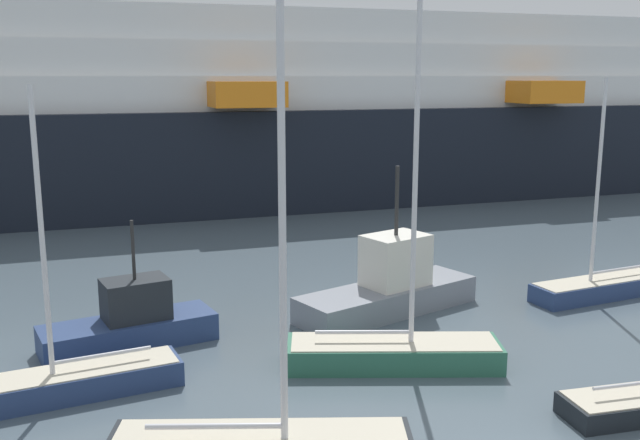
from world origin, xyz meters
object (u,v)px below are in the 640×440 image
at_px(sailboat_0, 394,347).
at_px(fishing_boat_1, 131,323).
at_px(sailboat_5, 71,380).
at_px(cruise_ship, 63,117).
at_px(sailboat_1, 599,286).
at_px(fishing_boat_0, 390,287).

xyz_separation_m(sailboat_0, fishing_boat_1, (-7.92, 4.78, 0.19)).
xyz_separation_m(sailboat_5, cruise_ship, (0.32, 33.67, 5.92)).
bearing_deg(fishing_boat_1, sailboat_1, -12.92).
relative_size(sailboat_1, cruise_ship, 0.07).
bearing_deg(sailboat_5, fishing_boat_1, -126.09).
height_order(fishing_boat_0, fishing_boat_1, fishing_boat_0).
distance_m(sailboat_0, sailboat_1, 12.08).
distance_m(sailboat_0, fishing_boat_0, 5.55).
bearing_deg(cruise_ship, sailboat_1, -54.47).
distance_m(sailboat_1, fishing_boat_1, 19.45).
xyz_separation_m(fishing_boat_0, fishing_boat_1, (-10.16, -0.29, -0.19)).
relative_size(sailboat_0, sailboat_5, 1.53).
height_order(sailboat_1, sailboat_5, sailboat_1).
bearing_deg(fishing_boat_1, sailboat_5, -129.99).
height_order(sailboat_0, fishing_boat_0, sailboat_0).
bearing_deg(cruise_ship, sailboat_0, -73.15).
bearing_deg(sailboat_0, cruise_ship, 124.75).
relative_size(fishing_boat_0, fishing_boat_1, 1.33).
bearing_deg(sailboat_1, sailboat_0, 13.53).
bearing_deg(sailboat_1, sailboat_5, 2.17).
relative_size(sailboat_5, cruise_ship, 0.07).
bearing_deg(fishing_boat_1, sailboat_0, -40.89).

